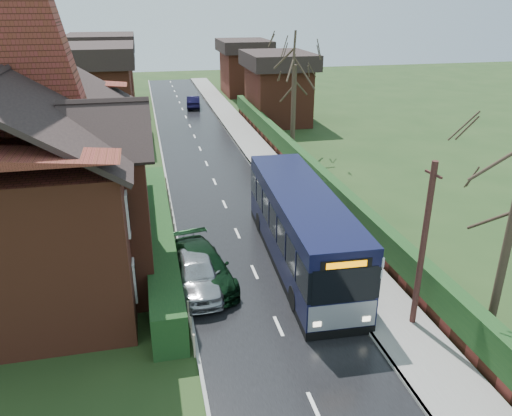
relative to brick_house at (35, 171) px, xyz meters
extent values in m
plane|color=#2B401B|center=(8.73, -4.78, -4.38)|extent=(140.00, 140.00, 0.00)
cube|color=black|center=(8.73, 5.22, -4.37)|extent=(6.00, 100.00, 0.02)
cube|color=slate|center=(12.98, 5.22, -4.31)|extent=(2.50, 100.00, 0.14)
cube|color=gray|center=(11.78, 5.22, -4.31)|extent=(0.12, 100.00, 0.14)
cube|color=gray|center=(5.68, 5.22, -4.33)|extent=(0.12, 100.00, 0.10)
cube|color=#133215|center=(4.83, 0.22, -3.58)|extent=(1.20, 16.00, 1.60)
cube|color=maroon|center=(14.53, 5.22, -4.08)|extent=(0.30, 50.00, 0.60)
cube|color=#133215|center=(14.53, 5.22, -3.18)|extent=(0.60, 50.00, 1.20)
cube|color=maroon|center=(-0.27, 0.22, -1.38)|extent=(8.00, 14.00, 6.00)
cube|color=maroon|center=(3.23, -2.78, -1.38)|extent=(2.50, 4.00, 6.00)
cube|color=brown|center=(0.73, 4.22, 4.82)|extent=(0.90, 1.40, 2.20)
cube|color=silver|center=(3.78, -4.78, -2.78)|extent=(0.08, 1.20, 1.60)
cube|color=black|center=(3.81, -4.78, -2.78)|extent=(0.03, 0.95, 1.35)
cube|color=silver|center=(3.78, -4.78, -0.18)|extent=(0.08, 1.20, 1.60)
cube|color=black|center=(3.81, -4.78, -0.18)|extent=(0.03, 0.95, 1.35)
cube|color=silver|center=(3.78, -0.78, -2.78)|extent=(0.08, 1.20, 1.60)
cube|color=black|center=(3.81, -0.78, -2.78)|extent=(0.03, 0.95, 1.35)
cube|color=silver|center=(3.78, -0.78, -0.18)|extent=(0.08, 1.20, 1.60)
cube|color=black|center=(3.81, -0.78, -0.18)|extent=(0.03, 0.95, 1.35)
cube|color=silver|center=(3.78, 3.22, -2.78)|extent=(0.08, 1.20, 1.60)
cube|color=black|center=(3.81, 3.22, -2.78)|extent=(0.03, 0.95, 1.35)
cube|color=silver|center=(3.78, 3.22, -0.18)|extent=(0.08, 1.20, 1.60)
cube|color=black|center=(3.81, 3.22, -0.18)|extent=(0.03, 0.95, 1.35)
cube|color=silver|center=(3.78, 5.72, -2.78)|extent=(0.08, 1.20, 1.60)
cube|color=black|center=(3.81, 5.72, -2.78)|extent=(0.03, 0.95, 1.35)
cube|color=silver|center=(3.78, 5.72, -0.18)|extent=(0.08, 1.20, 1.60)
cube|color=black|center=(3.81, 5.72, -0.18)|extent=(0.03, 0.95, 1.35)
cube|color=black|center=(10.93, -2.32, -3.44)|extent=(3.04, 11.29, 1.16)
cube|color=black|center=(10.93, -2.32, -2.25)|extent=(3.06, 11.29, 1.22)
cube|color=black|center=(10.93, -2.32, -1.30)|extent=(3.04, 11.29, 0.67)
cube|color=black|center=(10.93, -2.32, -4.20)|extent=(3.04, 11.29, 0.36)
cube|color=gray|center=(10.69, -7.86, -3.46)|extent=(2.44, 0.23, 1.02)
cube|color=black|center=(10.69, -7.89, -2.24)|extent=(2.29, 0.18, 1.32)
cube|color=black|center=(10.69, -7.89, -1.42)|extent=(1.78, 0.16, 0.36)
cube|color=#FF8C00|center=(10.69, -7.93, -1.42)|extent=(1.40, 0.10, 0.22)
cube|color=black|center=(10.69, -7.87, -4.15)|extent=(2.50, 0.25, 0.31)
cube|color=#FFF2CC|center=(9.80, -7.88, -3.66)|extent=(0.29, 0.06, 0.18)
cube|color=#FFF2CC|center=(11.58, -7.96, -3.66)|extent=(0.29, 0.06, 0.18)
cylinder|color=black|center=(9.63, -5.84, -3.89)|extent=(0.33, 0.99, 0.98)
cylinder|color=black|center=(11.92, -5.95, -3.89)|extent=(0.33, 0.99, 0.98)
cylinder|color=black|center=(9.94, 1.31, -3.89)|extent=(0.33, 0.99, 0.98)
cylinder|color=black|center=(12.24, 1.21, -3.89)|extent=(0.33, 0.99, 0.98)
imported|color=#ADAEB2|center=(6.15, -3.53, -3.62)|extent=(1.80, 4.45, 1.52)
imported|color=black|center=(6.45, -3.06, -3.67)|extent=(2.72, 5.13, 1.42)
imported|color=black|center=(10.02, 33.83, -3.72)|extent=(1.81, 4.08, 1.30)
cylinder|color=slate|center=(11.93, -7.78, -2.81)|extent=(0.09, 0.09, 3.13)
cube|color=silver|center=(11.93, -7.78, -1.47)|extent=(0.13, 0.47, 0.36)
cube|color=silver|center=(11.93, -7.78, -1.92)|extent=(0.12, 0.43, 0.31)
cylinder|color=#321916|center=(13.53, -7.72, -1.25)|extent=(0.21, 0.21, 6.25)
cube|color=#321916|center=(13.53, -7.72, 1.42)|extent=(0.17, 0.81, 0.07)
cylinder|color=#34281F|center=(15.95, -8.78, -1.36)|extent=(0.29, 0.29, 6.03)
cylinder|color=#372C20|center=(15.56, 14.44, -1.05)|extent=(0.36, 0.36, 6.65)
cylinder|color=#382B21|center=(-0.58, 7.70, -0.71)|extent=(0.34, 0.34, 7.34)
camera|label=1|loc=(4.62, -21.28, 6.60)|focal=35.00mm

